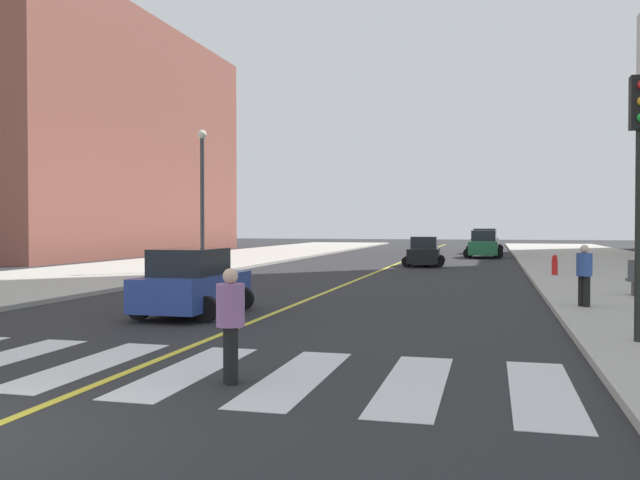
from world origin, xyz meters
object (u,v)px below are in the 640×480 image
pedestrian_waiting_east (584,273)px  car_blue_third (192,284)px  car_silver_nearest (485,242)px  traffic_light_near_corner (640,156)px  pedestrian_crossing (231,320)px  street_lamp (202,187)px  car_green_second (484,245)px  car_black_fourth (424,252)px  fire_hydrant (555,265)px

pedestrian_waiting_east → car_blue_third: bearing=69.3°
car_silver_nearest → traffic_light_near_corner: traffic_light_near_corner is taller
pedestrian_crossing → street_lamp: (-9.73, 20.64, 3.25)m
car_blue_third → street_lamp: bearing=113.7°
car_blue_third → pedestrian_waiting_east: 10.47m
car_green_second → street_lamp: (-12.90, -20.52, 3.26)m
traffic_light_near_corner → pedestrian_waiting_east: 6.18m
pedestrian_waiting_east → pedestrian_crossing: bearing=110.2°
pedestrian_crossing → car_silver_nearest: bearing=-35.2°
traffic_light_near_corner → pedestrian_crossing: traffic_light_near_corner is taller
car_black_fourth → pedestrian_waiting_east: pedestrian_waiting_east is taller
street_lamp → pedestrian_waiting_east: bearing=-33.7°
pedestrian_crossing → street_lamp: size_ratio=0.25×
traffic_light_near_corner → street_lamp: street_lamp is taller
pedestrian_crossing → fire_hydrant: 23.11m
car_green_second → fire_hydrant: (3.28, -18.97, -0.35)m
street_lamp → car_blue_third: bearing=-66.8°
car_green_second → pedestrian_waiting_east: 31.28m
car_blue_third → pedestrian_waiting_east: pedestrian_waiting_east is taller
traffic_light_near_corner → pedestrian_waiting_east: bearing=-87.4°
car_silver_nearest → car_black_fourth: (-3.23, -19.20, -0.18)m
car_silver_nearest → pedestrian_crossing: car_silver_nearest is taller
car_green_second → pedestrian_crossing: size_ratio=2.63×
car_blue_third → street_lamp: size_ratio=0.58×
car_silver_nearest → car_green_second: 7.78m
pedestrian_crossing → traffic_light_near_corner: bearing=-86.9°
car_blue_third → pedestrian_crossing: car_blue_third is taller
car_black_fourth → street_lamp: (-9.69, -9.10, 3.39)m
car_silver_nearest → fire_hydrant: car_silver_nearest is taller
car_black_fourth → fire_hydrant: bearing=128.0°
car_green_second → traffic_light_near_corner: (3.24, -36.75, 2.71)m
car_blue_third → car_black_fourth: car_blue_third is taller
car_black_fourth → pedestrian_waiting_east: bearing=104.7°
car_black_fourth → pedestrian_crossing: 29.74m
car_silver_nearest → pedestrian_waiting_east: (2.97, -38.92, 0.09)m
pedestrian_waiting_east → fire_hydrant: 12.18m
car_black_fourth → street_lamp: bearing=40.5°
car_green_second → street_lamp: street_lamp is taller
car_silver_nearest → car_black_fourth: bearing=83.2°
car_green_second → car_silver_nearest: bearing=-89.3°
car_silver_nearest → car_blue_third: 42.64m
car_green_second → street_lamp: bearing=58.7°
car_silver_nearest → car_black_fourth: size_ratio=1.23×
pedestrian_crossing → street_lamp: 23.05m
car_green_second → pedestrian_crossing: bearing=86.5°
pedestrian_crossing → fire_hydrant: bearing=-47.7°
car_green_second → pedestrian_waiting_east: bearing=96.3°
car_silver_nearest → pedestrian_waiting_east: size_ratio=2.86×
car_silver_nearest → traffic_light_near_corner: size_ratio=0.96×
car_green_second → street_lamp: 24.46m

